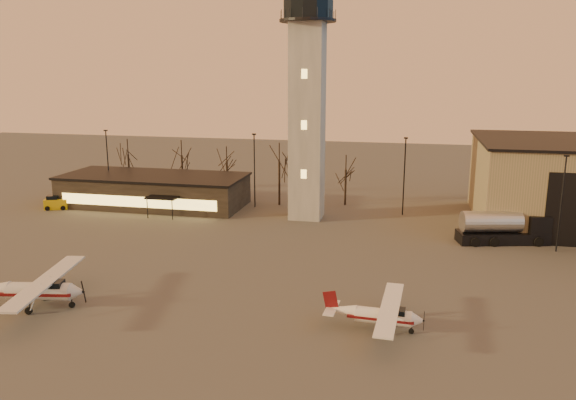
{
  "coord_description": "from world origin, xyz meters",
  "views": [
    {
      "loc": [
        12.92,
        -38.47,
        18.34
      ],
      "look_at": [
        1.39,
        13.0,
        6.18
      ],
      "focal_mm": 35.0,
      "sensor_mm": 36.0,
      "label": 1
    }
  ],
  "objects_px": {
    "terminal": "(154,190)",
    "cessna_rear": "(42,294)",
    "fuel_truck": "(502,230)",
    "cessna_front": "(385,319)",
    "service_cart": "(56,204)",
    "control_tower": "(307,88)"
  },
  "relations": [
    {
      "from": "terminal",
      "to": "fuel_truck",
      "type": "xyz_separation_m",
      "value": [
        44.87,
        -7.99,
        -0.75
      ]
    },
    {
      "from": "control_tower",
      "to": "terminal",
      "type": "relative_size",
      "value": 1.28
    },
    {
      "from": "cessna_rear",
      "to": "fuel_truck",
      "type": "relative_size",
      "value": 1.21
    },
    {
      "from": "terminal",
      "to": "cessna_rear",
      "type": "distance_m",
      "value": 34.87
    },
    {
      "from": "cessna_front",
      "to": "fuel_truck",
      "type": "distance_m",
      "value": 26.93
    },
    {
      "from": "terminal",
      "to": "cessna_rear",
      "type": "bearing_deg",
      "value": -78.75
    },
    {
      "from": "control_tower",
      "to": "cessna_front",
      "type": "distance_m",
      "value": 36.01
    },
    {
      "from": "fuel_truck",
      "to": "cessna_front",
      "type": "bearing_deg",
      "value": -128.31
    },
    {
      "from": "control_tower",
      "to": "service_cart",
      "type": "relative_size",
      "value": 9.63
    },
    {
      "from": "cessna_rear",
      "to": "service_cart",
      "type": "xyz_separation_m",
      "value": [
        -18.86,
        29.18,
        -0.4
      ]
    },
    {
      "from": "cessna_rear",
      "to": "service_cart",
      "type": "height_order",
      "value": "cessna_rear"
    },
    {
      "from": "terminal",
      "to": "cessna_rear",
      "type": "relative_size",
      "value": 2.11
    },
    {
      "from": "service_cart",
      "to": "cessna_rear",
      "type": "bearing_deg",
      "value": -76.26
    },
    {
      "from": "terminal",
      "to": "service_cart",
      "type": "bearing_deg",
      "value": -157.49
    },
    {
      "from": "cessna_front",
      "to": "service_cart",
      "type": "bearing_deg",
      "value": 151.64
    },
    {
      "from": "control_tower",
      "to": "service_cart",
      "type": "xyz_separation_m",
      "value": [
        -34.06,
        -3.02,
        -15.59
      ]
    },
    {
      "from": "service_cart",
      "to": "terminal",
      "type": "bearing_deg",
      "value": 3.37
    },
    {
      "from": "terminal",
      "to": "fuel_truck",
      "type": "bearing_deg",
      "value": -10.1
    },
    {
      "from": "cessna_front",
      "to": "cessna_rear",
      "type": "bearing_deg",
      "value": -173.56
    },
    {
      "from": "terminal",
      "to": "cessna_rear",
      "type": "height_order",
      "value": "terminal"
    },
    {
      "from": "control_tower",
      "to": "fuel_truck",
      "type": "distance_m",
      "value": 27.96
    },
    {
      "from": "cessna_rear",
      "to": "service_cart",
      "type": "bearing_deg",
      "value": 112.31
    }
  ]
}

